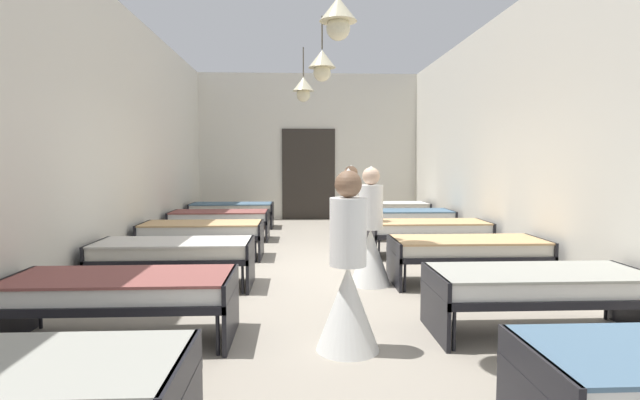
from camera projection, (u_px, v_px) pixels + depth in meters
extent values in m
cube|color=#9E9384|center=(319.00, 273.00, 7.04)|extent=(6.35, 12.90, 0.10)
cube|color=silver|center=(308.00, 147.00, 13.11)|extent=(6.15, 0.20, 3.85)
cube|color=silver|center=(103.00, 133.00, 6.74)|extent=(0.20, 12.30, 3.85)
cube|color=silver|center=(527.00, 135.00, 7.03)|extent=(0.20, 12.30, 3.85)
cube|color=#2D2823|center=(309.00, 174.00, 13.05)|extent=(1.40, 0.06, 2.40)
cone|color=beige|center=(338.00, 9.00, 5.71)|extent=(0.44, 0.44, 0.28)
sphere|color=beige|center=(338.00, 28.00, 5.73)|extent=(0.28, 0.28, 0.28)
cylinder|color=brown|center=(322.00, 33.00, 7.83)|extent=(0.02, 0.02, 0.52)
cone|color=beige|center=(322.00, 59.00, 7.86)|extent=(0.44, 0.44, 0.28)
sphere|color=beige|center=(322.00, 73.00, 7.88)|extent=(0.28, 0.28, 0.28)
cylinder|color=brown|center=(303.00, 62.00, 9.96)|extent=(0.02, 0.02, 0.59)
cone|color=beige|center=(303.00, 84.00, 10.00)|extent=(0.44, 0.44, 0.28)
sphere|color=beige|center=(303.00, 95.00, 10.01)|extent=(0.28, 0.28, 0.28)
cylinder|color=black|center=(513.00, 394.00, 2.90)|extent=(0.03, 0.03, 0.34)
cylinder|color=black|center=(40.00, 310.00, 4.54)|extent=(0.03, 0.03, 0.34)
cylinder|color=black|center=(218.00, 334.00, 3.90)|extent=(0.03, 0.03, 0.34)
cylinder|color=black|center=(230.00, 308.00, 4.62)|extent=(0.03, 0.03, 0.34)
cube|color=black|center=(122.00, 298.00, 4.20)|extent=(1.90, 0.84, 0.07)
cube|color=black|center=(10.00, 310.00, 4.17)|extent=(0.04, 0.84, 0.57)
cube|color=black|center=(231.00, 307.00, 4.25)|extent=(0.04, 0.84, 0.57)
cube|color=white|center=(121.00, 286.00, 4.20)|extent=(1.82, 0.78, 0.14)
cube|color=#8C4C47|center=(121.00, 277.00, 4.19)|extent=(1.86, 0.82, 0.02)
cylinder|color=black|center=(454.00, 330.00, 3.99)|extent=(0.03, 0.03, 0.34)
cylinder|color=black|center=(430.00, 305.00, 4.71)|extent=(0.03, 0.03, 0.34)
cylinder|color=black|center=(606.00, 302.00, 4.79)|extent=(0.03, 0.03, 0.34)
cube|color=black|center=(538.00, 293.00, 4.38)|extent=(1.90, 0.84, 0.07)
cube|color=black|center=(435.00, 304.00, 4.34)|extent=(0.04, 0.84, 0.57)
cube|color=black|center=(638.00, 301.00, 4.43)|extent=(0.04, 0.84, 0.57)
cube|color=white|center=(538.00, 281.00, 4.37)|extent=(1.82, 0.78, 0.14)
cube|color=#9E9E93|center=(538.00, 272.00, 4.36)|extent=(1.86, 0.82, 0.02)
cylinder|color=black|center=(90.00, 281.00, 5.63)|extent=(0.03, 0.03, 0.34)
cylinder|color=black|center=(113.00, 268.00, 6.35)|extent=(0.03, 0.03, 0.34)
cylinder|color=black|center=(243.00, 280.00, 5.71)|extent=(0.03, 0.03, 0.34)
cylinder|color=black|center=(249.00, 266.00, 6.43)|extent=(0.03, 0.03, 0.34)
cube|color=black|center=(174.00, 257.00, 6.01)|extent=(1.90, 0.84, 0.07)
cube|color=black|center=(97.00, 265.00, 5.98)|extent=(0.04, 0.84, 0.57)
cube|color=black|center=(251.00, 263.00, 6.06)|extent=(0.04, 0.84, 0.57)
cube|color=silver|center=(174.00, 248.00, 6.00)|extent=(1.82, 0.78, 0.14)
cube|color=beige|center=(174.00, 242.00, 6.00)|extent=(1.86, 0.82, 0.02)
cylinder|color=black|center=(405.00, 278.00, 5.80)|extent=(0.03, 0.03, 0.34)
cylinder|color=black|center=(393.00, 265.00, 6.52)|extent=(0.03, 0.03, 0.34)
cylinder|color=black|center=(549.00, 276.00, 5.89)|extent=(0.03, 0.03, 0.34)
cylinder|color=black|center=(521.00, 264.00, 6.60)|extent=(0.03, 0.03, 0.34)
cube|color=black|center=(467.00, 254.00, 6.19)|extent=(1.90, 0.84, 0.07)
cube|color=black|center=(394.00, 262.00, 6.15)|extent=(0.04, 0.84, 0.57)
cube|color=black|center=(539.00, 260.00, 6.24)|extent=(0.04, 0.84, 0.57)
cube|color=silver|center=(467.00, 246.00, 6.18)|extent=(1.82, 0.78, 0.14)
cube|color=tan|center=(468.00, 240.00, 6.17)|extent=(1.86, 0.82, 0.02)
cylinder|color=black|center=(140.00, 252.00, 7.44)|extent=(0.03, 0.03, 0.34)
cylinder|color=black|center=(154.00, 244.00, 8.15)|extent=(0.03, 0.03, 0.34)
cylinder|color=black|center=(256.00, 251.00, 7.52)|extent=(0.03, 0.03, 0.34)
cylinder|color=black|center=(259.00, 243.00, 8.24)|extent=(0.03, 0.03, 0.34)
cube|color=black|center=(202.00, 235.00, 7.82)|extent=(1.90, 0.84, 0.07)
cube|color=black|center=(143.00, 241.00, 7.78)|extent=(0.04, 0.84, 0.57)
cube|color=black|center=(261.00, 240.00, 7.87)|extent=(0.04, 0.84, 0.57)
cube|color=white|center=(202.00, 228.00, 7.81)|extent=(1.82, 0.78, 0.14)
cube|color=tan|center=(202.00, 223.00, 7.81)|extent=(1.86, 0.82, 0.02)
cylinder|color=black|center=(379.00, 250.00, 7.61)|extent=(0.03, 0.03, 0.34)
cylinder|color=black|center=(372.00, 242.00, 8.33)|extent=(0.03, 0.03, 0.34)
cylinder|color=black|center=(489.00, 249.00, 7.70)|extent=(0.03, 0.03, 0.34)
cylinder|color=black|center=(473.00, 242.00, 8.41)|extent=(0.03, 0.03, 0.34)
cube|color=black|center=(429.00, 233.00, 8.00)|extent=(1.90, 0.84, 0.07)
cube|color=black|center=(372.00, 239.00, 7.96)|extent=(0.04, 0.84, 0.57)
cube|color=black|center=(484.00, 238.00, 8.05)|extent=(0.04, 0.84, 0.57)
cube|color=white|center=(429.00, 227.00, 7.99)|extent=(1.82, 0.78, 0.14)
cube|color=tan|center=(429.00, 222.00, 7.98)|extent=(1.86, 0.82, 0.02)
cylinder|color=black|center=(171.00, 234.00, 9.25)|extent=(0.03, 0.03, 0.34)
cylinder|color=black|center=(180.00, 229.00, 9.96)|extent=(0.03, 0.03, 0.34)
cylinder|color=black|center=(263.00, 234.00, 9.33)|extent=(0.03, 0.03, 0.34)
cylinder|color=black|center=(266.00, 229.00, 10.05)|extent=(0.03, 0.03, 0.34)
cube|color=black|center=(220.00, 221.00, 9.63)|extent=(1.90, 0.84, 0.07)
cube|color=black|center=(172.00, 226.00, 9.59)|extent=(0.04, 0.84, 0.57)
cube|color=black|center=(268.00, 225.00, 9.68)|extent=(0.04, 0.84, 0.57)
cube|color=white|center=(220.00, 216.00, 9.62)|extent=(1.82, 0.78, 0.14)
cube|color=#8C4C47|center=(220.00, 212.00, 9.62)|extent=(1.86, 0.82, 0.02)
cylinder|color=black|center=(363.00, 233.00, 9.42)|extent=(0.03, 0.03, 0.34)
cylinder|color=black|center=(358.00, 228.00, 10.14)|extent=(0.03, 0.03, 0.34)
cylinder|color=black|center=(453.00, 232.00, 9.51)|extent=(0.03, 0.03, 0.34)
cylinder|color=black|center=(442.00, 227.00, 10.22)|extent=(0.03, 0.03, 0.34)
cube|color=black|center=(404.00, 220.00, 9.81)|extent=(1.90, 0.84, 0.07)
cube|color=black|center=(358.00, 225.00, 9.77)|extent=(0.04, 0.84, 0.57)
cube|color=black|center=(450.00, 224.00, 9.86)|extent=(0.04, 0.84, 0.57)
cube|color=white|center=(404.00, 215.00, 9.80)|extent=(1.82, 0.78, 0.14)
cube|color=slate|center=(404.00, 211.00, 9.79)|extent=(1.86, 0.82, 0.02)
cylinder|color=black|center=(191.00, 222.00, 11.06)|extent=(0.03, 0.03, 0.34)
cylinder|color=black|center=(198.00, 219.00, 11.77)|extent=(0.03, 0.03, 0.34)
cylinder|color=black|center=(269.00, 222.00, 11.14)|extent=(0.03, 0.03, 0.34)
cylinder|color=black|center=(270.00, 218.00, 11.86)|extent=(0.03, 0.03, 0.34)
cube|color=black|center=(232.00, 212.00, 11.44)|extent=(1.90, 0.84, 0.07)
cube|color=black|center=(192.00, 216.00, 11.40)|extent=(0.04, 0.84, 0.57)
cube|color=black|center=(272.00, 215.00, 11.49)|extent=(0.04, 0.84, 0.57)
cube|color=silver|center=(232.00, 207.00, 11.43)|extent=(1.82, 0.78, 0.14)
cube|color=slate|center=(232.00, 204.00, 11.43)|extent=(1.86, 0.82, 0.02)
cylinder|color=black|center=(352.00, 222.00, 11.23)|extent=(0.03, 0.03, 0.34)
cylinder|color=black|center=(349.00, 218.00, 11.95)|extent=(0.03, 0.03, 0.34)
cylinder|color=black|center=(428.00, 221.00, 11.31)|extent=(0.03, 0.03, 0.34)
cylinder|color=black|center=(420.00, 218.00, 12.03)|extent=(0.03, 0.03, 0.34)
cube|color=black|center=(387.00, 211.00, 11.62)|extent=(1.90, 0.84, 0.07)
cube|color=black|center=(348.00, 215.00, 11.58)|extent=(0.04, 0.84, 0.57)
cube|color=black|center=(426.00, 214.00, 11.67)|extent=(0.04, 0.84, 0.57)
cube|color=silver|center=(387.00, 206.00, 11.61)|extent=(1.82, 0.78, 0.14)
cube|color=beige|center=(387.00, 203.00, 11.60)|extent=(1.86, 0.82, 0.02)
cone|color=white|center=(348.00, 308.00, 4.01)|extent=(0.52, 0.52, 0.70)
cylinder|color=white|center=(348.00, 232.00, 3.96)|extent=(0.30, 0.30, 0.55)
sphere|color=#846047|center=(348.00, 184.00, 3.93)|extent=(0.22, 0.22, 0.22)
cone|color=white|center=(348.00, 174.00, 3.92)|extent=(0.18, 0.18, 0.10)
cone|color=white|center=(351.00, 234.00, 8.05)|extent=(0.52, 0.52, 0.70)
cylinder|color=white|center=(351.00, 196.00, 8.00)|extent=(0.30, 0.30, 0.55)
sphere|color=#846047|center=(351.00, 173.00, 7.97)|extent=(0.22, 0.22, 0.22)
cone|color=white|center=(351.00, 168.00, 7.97)|extent=(0.18, 0.18, 0.10)
cone|color=white|center=(370.00, 257.00, 6.15)|extent=(0.52, 0.52, 0.70)
cylinder|color=white|center=(371.00, 207.00, 6.10)|extent=(0.30, 0.30, 0.55)
sphere|color=beige|center=(371.00, 176.00, 6.07)|extent=(0.22, 0.22, 0.22)
cone|color=white|center=(371.00, 170.00, 6.06)|extent=(0.18, 0.18, 0.10)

